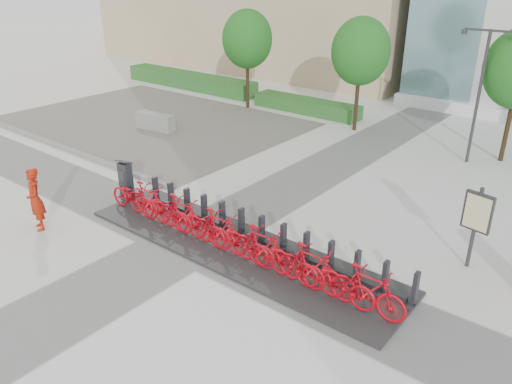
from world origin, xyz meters
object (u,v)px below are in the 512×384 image
Objects in this scene: bike_0 at (133,196)px; worker_red at (35,199)px; map_sign at (477,216)px; jersey_barrier at (155,122)px; kiosk at (126,181)px.

bike_0 is 1.02× the size of worker_red.
map_sign reaches higher than worker_red.
jersey_barrier is at bearing 44.90° from bike_0.
kiosk is 0.75× the size of worker_red.
map_sign is at bearing 8.11° from kiosk.
bike_0 is at bearing 78.95° from worker_red.
bike_0 is 0.95m from kiosk.
kiosk is at bearing 63.95° from bike_0.
map_sign reaches higher than kiosk.
kiosk is (-0.84, 0.41, 0.17)m from bike_0.
jersey_barrier is (-4.83, 8.57, -0.55)m from worker_red.
map_sign is at bearing -18.28° from jersey_barrier.
bike_0 is 8.79m from jersey_barrier.
map_sign reaches higher than bike_0.
bike_0 is at bearing -52.90° from jersey_barrier.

